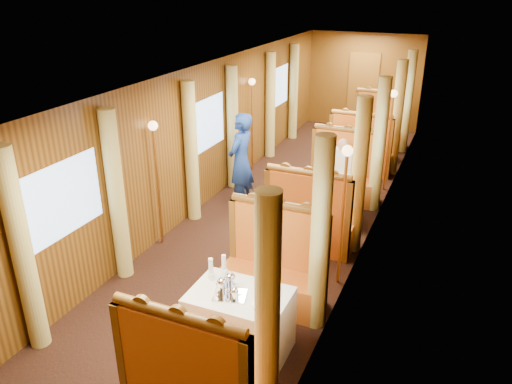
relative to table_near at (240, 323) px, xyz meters
The scene contains 48 objects.
floor 3.60m from the table_near, 102.09° to the left, with size 3.00×12.00×0.01m, color black, non-canonical shape.
ceiling 4.16m from the table_near, 102.09° to the left, with size 3.00×12.00×0.01m, color silver, non-canonical shape.
wall_far 9.57m from the table_near, 94.51° to the left, with size 3.00×2.50×0.01m, color brown, non-canonical shape.
wall_left 4.25m from the table_near, 122.74° to the left, with size 12.00×2.50×0.01m, color brown, non-canonical shape.
wall_right 3.68m from the table_near, 77.91° to the left, with size 12.00×2.50×0.01m, color brown, non-canonical shape.
doorway_far 9.52m from the table_near, 94.53° to the left, with size 0.80×0.04×2.00m, color brown.
table_near is the anchor object (origin of this frame).
banquette_near_fwd 1.02m from the table_near, 90.00° to the right, with size 1.30×0.55×1.34m.
banquette_near_aft 1.02m from the table_near, 90.00° to the left, with size 1.30×0.55×1.34m.
table_mid 3.50m from the table_near, 90.00° to the left, with size 1.05×0.72×0.75m, color white.
banquette_mid_fwd 2.49m from the table_near, 90.00° to the left, with size 1.30×0.55×1.34m.
banquette_mid_aft 4.51m from the table_near, 90.00° to the left, with size 1.30×0.55×1.34m.
table_far 7.00m from the table_near, 90.00° to the left, with size 1.05×0.72×0.75m, color white.
banquette_far_fwd 5.99m from the table_near, 90.00° to the left, with size 1.30×0.55×1.34m.
banquette_far_aft 8.01m from the table_near, 90.00° to the left, with size 1.30×0.55×1.34m.
tea_tray 0.40m from the table_near, 134.15° to the right, with size 0.34×0.26×0.01m, color silver.
teapot_left 0.48m from the table_near, 158.85° to the right, with size 0.18×0.13×0.14m, color silver, non-canonical shape.
teapot_right 0.45m from the table_near, 87.76° to the right, with size 0.14×0.10×0.11m, color silver, non-canonical shape.
teapot_back 0.47m from the table_near, 159.35° to the left, with size 0.18×0.13×0.15m, color silver, non-canonical shape.
fruit_plate 0.50m from the table_near, 17.31° to the right, with size 0.21×0.21×0.05m.
cup_inboard 0.64m from the table_near, 162.71° to the left, with size 0.08×0.08×0.26m.
cup_outboard 0.62m from the table_near, 140.80° to the left, with size 0.08×0.08×0.26m.
rose_vase_mid 3.51m from the table_near, 90.34° to the left, with size 0.06×0.06×0.36m.
rose_vase_far 7.05m from the table_near, 89.88° to the left, with size 0.06×0.06×0.36m.
window_left_near 2.48m from the table_near, behind, with size 1.20×0.90×0.01m, color #8CADD8, non-canonical shape.
curtain_left_near_a 2.41m from the table_near, 159.89° to the right, with size 0.22×0.22×2.35m, color #D4C66C.
curtain_left_near_b 2.41m from the table_near, 159.89° to the left, with size 0.22×0.22×2.35m, color #D4C66C.
window_right_near 1.30m from the table_near, ahead, with size 1.20×0.90×0.01m, color #8CADD8, non-canonical shape.
curtain_right_near_a 1.28m from the table_near, 51.07° to the right, with size 0.22×0.22×2.35m, color #D4C66C.
curtain_right_near_b 1.28m from the table_near, 51.07° to the left, with size 0.22×0.22×2.35m, color #D4C66C.
window_left_mid 4.29m from the table_near, 122.56° to the left, with size 1.20×0.90×0.01m, color #8CADD8, non-canonical shape.
curtain_left_mid_a 3.55m from the table_near, 128.06° to the left, with size 0.22×0.22×2.35m, color #D4C66C.
curtain_left_mid_b 4.85m from the table_near, 116.46° to the left, with size 0.22×0.22×2.35m, color #D4C66C.
window_right_mid 3.73m from the table_near, 78.14° to the left, with size 1.20×0.90×0.01m, color #8CADD8, non-canonical shape.
curtain_right_mid_a 2.90m from the table_near, 76.96° to the left, with size 0.22×0.22×2.35m, color #D4C66C.
curtain_right_mid_b 4.40m from the table_near, 81.63° to the left, with size 0.22×0.22×2.35m, color #D4C66C.
window_left_far 7.43m from the table_near, 107.71° to the left, with size 1.20×0.90×0.01m, color #8CADD8, non-canonical shape.
curtain_left_far_a 6.62m from the table_near, 108.90° to the left, with size 0.22×0.22×2.35m, color #D4C66C.
curtain_left_far_b 8.11m from the table_near, 105.31° to the left, with size 0.22×0.22×2.35m, color #D4C66C.
window_right_far 7.12m from the table_near, 84.01° to the left, with size 1.20×0.90×0.01m, color #8CADD8, non-canonical shape.
curtain_right_far_a 6.30m from the table_near, 84.22° to the left, with size 0.22×0.22×2.35m, color #D4C66C.
curtain_right_far_b 7.85m from the table_near, 85.37° to the left, with size 0.22×0.22×2.35m, color #D4C66C.
sconce_left_fore 2.95m from the table_near, 140.86° to the left, with size 0.14×0.14×1.95m.
sconce_right_fore 2.12m from the table_near, 69.62° to the left, with size 0.14×0.14×1.95m.
sconce_left_aft 5.76m from the table_near, 112.27° to the left, with size 0.14×0.14×1.95m.
sconce_right_aft 5.39m from the table_near, 82.94° to the left, with size 0.14×0.14×1.95m.
steward 3.84m from the table_near, 114.54° to the left, with size 0.63×0.41×1.72m, color navy.
passenger 4.32m from the table_near, 90.00° to the left, with size 0.40×0.44×0.76m.
Camera 1 is at (2.65, -7.47, 3.82)m, focal length 35.00 mm.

